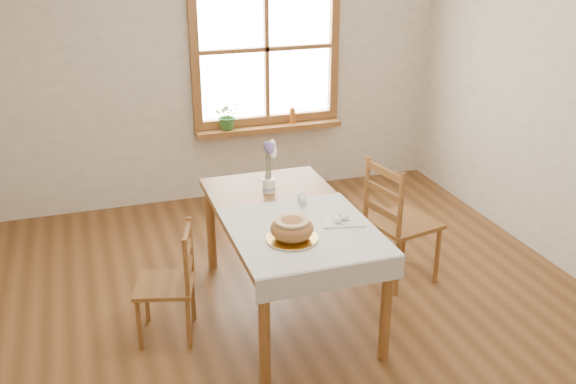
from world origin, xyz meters
name	(u,v)px	position (x,y,z in m)	size (l,w,h in m)	color
ground	(302,330)	(0.00, 0.00, 0.00)	(5.00, 5.00, 0.00)	brown
room_walls	(304,82)	(0.00, 0.00, 1.71)	(4.60, 5.10, 2.65)	#EDE6CE
window	(266,49)	(0.50, 2.47, 1.45)	(1.46, 0.08, 1.46)	olive
window_sill	(269,128)	(0.50, 2.40, 0.69)	(1.46, 0.20, 0.05)	olive
dining_table	(288,224)	(0.00, 0.30, 0.66)	(0.90, 1.60, 0.75)	olive
table_linen	(303,231)	(0.00, 0.00, 0.76)	(0.91, 0.99, 0.01)	silver
chair_left	(164,283)	(-0.86, 0.24, 0.39)	(0.37, 0.39, 0.79)	olive
chair_right	(403,221)	(0.96, 0.43, 0.49)	(0.45, 0.48, 0.97)	olive
bread_plate	(292,239)	(-0.11, -0.12, 0.77)	(0.31, 0.31, 0.02)	silver
bread_loaf	(292,227)	(-0.11, -0.12, 0.85)	(0.27, 0.27, 0.15)	#A46A3A
egg_napkin	(342,220)	(0.29, 0.05, 0.77)	(0.27, 0.23, 0.01)	silver
eggs	(342,216)	(0.29, 0.05, 0.80)	(0.21, 0.19, 0.05)	white
salt_shaker	(303,202)	(0.12, 0.33, 0.80)	(0.04, 0.04, 0.08)	silver
pepper_shaker	(301,198)	(0.12, 0.39, 0.81)	(0.05, 0.05, 0.09)	silver
flower_vase	(269,187)	(-0.02, 0.66, 0.80)	(0.09, 0.09, 0.10)	silver
lavender_bouquet	(269,160)	(-0.02, 0.66, 1.00)	(0.16, 0.16, 0.30)	#655393
potted_plant	(228,118)	(0.09, 2.40, 0.82)	(0.25, 0.27, 0.21)	#336A2A
amber_bottle	(292,115)	(0.74, 2.40, 0.80)	(0.06, 0.06, 0.16)	#B46121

